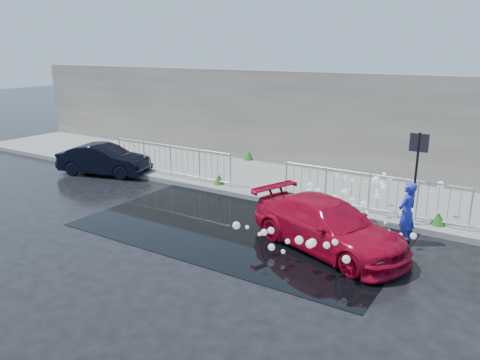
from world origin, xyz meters
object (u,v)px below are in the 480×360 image
(sign_post, at_px, (417,164))
(red_car, at_px, (328,226))
(dark_car, at_px, (104,160))
(person, at_px, (407,213))

(sign_post, relative_size, red_car, 0.63)
(sign_post, relative_size, dark_car, 0.74)
(sign_post, xyz_separation_m, red_car, (-1.32, -2.29, -1.15))
(red_car, height_order, dark_car, red_car)
(red_car, height_order, person, person)
(sign_post, height_order, dark_car, sign_post)
(dark_car, distance_m, person, 10.83)
(sign_post, relative_size, person, 1.67)
(sign_post, bearing_deg, red_car, -119.88)
(red_car, bearing_deg, person, -27.39)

